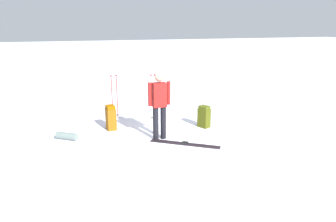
{
  "coord_description": "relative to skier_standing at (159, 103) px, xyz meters",
  "views": [
    {
      "loc": [
        1.97,
        7.33,
        2.92
      ],
      "look_at": [
        0.0,
        0.0,
        0.7
      ],
      "focal_mm": 33.43,
      "sensor_mm": 36.0,
      "label": 1
    }
  ],
  "objects": [
    {
      "name": "sleeping_mat_rolled",
      "position": [
        2.29,
        -0.56,
        -0.86
      ],
      "size": [
        0.56,
        0.44,
        0.18
      ],
      "primitive_type": "cylinder",
      "rotation": [
        0.0,
        1.57,
        5.74
      ],
      "color": "slate",
      "rests_on": "ground_plane"
    },
    {
      "name": "ground_plane",
      "position": [
        -0.24,
        -0.07,
        -0.95
      ],
      "size": [
        80.0,
        80.0,
        0.0
      ],
      "primitive_type": "plane",
      "color": "white"
    },
    {
      "name": "backpack_large_dark",
      "position": [
        1.12,
        -1.03,
        -0.62
      ],
      "size": [
        0.28,
        0.34,
        0.69
      ],
      "color": "#894E0D",
      "rests_on": "ground_plane"
    },
    {
      "name": "skier_standing",
      "position": [
        0.0,
        0.0,
        0.0
      ],
      "size": [
        0.57,
        0.24,
        1.7
      ],
      "color": "black",
      "rests_on": "ground_plane"
    },
    {
      "name": "backpack_bright",
      "position": [
        -1.42,
        -0.56,
        -0.65
      ],
      "size": [
        0.35,
        0.38,
        0.62
      ],
      "color": "#474D0F",
      "rests_on": "ground_plane"
    },
    {
      "name": "ski_poles_planted_near",
      "position": [
        -0.21,
        -1.68,
        -0.19
      ],
      "size": [
        0.18,
        0.1,
        1.38
      ],
      "color": "#B6C0BE",
      "rests_on": "ground_plane"
    },
    {
      "name": "ski_poles_planted_far",
      "position": [
        0.89,
        -2.2,
        -0.22
      ],
      "size": [
        0.23,
        0.12,
        1.32
      ],
      "color": "maroon",
      "rests_on": "ground_plane"
    },
    {
      "name": "ski_pair_near",
      "position": [
        -0.5,
        0.52,
        -0.94
      ],
      "size": [
        1.57,
        1.04,
        0.05
      ],
      "color": "black",
      "rests_on": "ground_plane"
    }
  ]
}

